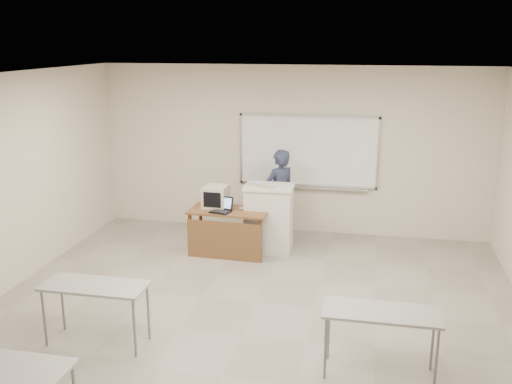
% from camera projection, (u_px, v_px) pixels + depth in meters
% --- Properties ---
extents(floor, '(7.00, 8.00, 0.01)m').
position_uv_depth(floor, '(242.00, 335.00, 6.83)').
color(floor, gray).
rests_on(floor, ground).
extents(whiteboard, '(2.48, 0.10, 1.31)m').
position_uv_depth(whiteboard, '(308.00, 152.00, 10.13)').
color(whiteboard, white).
rests_on(whiteboard, floor).
extents(student_desks, '(4.40, 2.20, 0.73)m').
position_uv_depth(student_desks, '(209.00, 342.00, 5.37)').
color(student_desks, gray).
rests_on(student_desks, floor).
extents(instructor_desk, '(1.29, 0.64, 0.75)m').
position_uv_depth(instructor_desk, '(228.00, 225.00, 9.20)').
color(instructor_desk, brown).
rests_on(instructor_desk, floor).
extents(podium, '(0.79, 0.58, 1.12)m').
position_uv_depth(podium, '(269.00, 218.00, 9.42)').
color(podium, white).
rests_on(podium, floor).
extents(crt_monitor, '(0.38, 0.43, 0.36)m').
position_uv_depth(crt_monitor, '(216.00, 196.00, 9.37)').
color(crt_monitor, '#B3A993').
rests_on(crt_monitor, instructor_desk).
extents(laptop, '(0.31, 0.29, 0.23)m').
position_uv_depth(laptop, '(221.00, 208.00, 9.13)').
color(laptop, black).
rests_on(laptop, instructor_desk).
extents(mouse, '(0.11, 0.08, 0.04)m').
position_uv_depth(mouse, '(242.00, 208.00, 9.25)').
color(mouse, '#B0B1B7').
rests_on(mouse, instructor_desk).
extents(keyboard, '(0.51, 0.31, 0.03)m').
position_uv_depth(keyboard, '(259.00, 186.00, 9.19)').
color(keyboard, '#B3A993').
rests_on(keyboard, podium).
extents(presenter, '(0.69, 0.69, 1.61)m').
position_uv_depth(presenter, '(280.00, 195.00, 9.91)').
color(presenter, black).
rests_on(presenter, floor).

